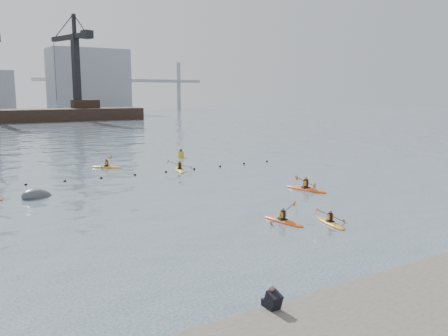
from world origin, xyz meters
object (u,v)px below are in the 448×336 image
(mooring_buoy, at_px, (37,197))
(kayaker_5, at_px, (107,167))
(kayaker_1, at_px, (330,222))
(nav_buoy, at_px, (181,154))
(kayaker_3, at_px, (180,170))
(kayaker_4, at_px, (306,189))
(kayaker_0, at_px, (283,221))

(mooring_buoy, bearing_deg, kayaker_5, 50.43)
(kayaker_1, bearing_deg, kayaker_5, 112.52)
(nav_buoy, bearing_deg, kayaker_3, -117.78)
(kayaker_1, relative_size, kayaker_4, 0.77)
(kayaker_1, bearing_deg, mooring_buoy, 141.60)
(kayaker_4, relative_size, mooring_buoy, 1.60)
(kayaker_1, xyz_separation_m, nav_buoy, (5.45, 28.94, 0.26))
(kayaker_3, relative_size, kayaker_4, 0.94)
(kayaker_4, bearing_deg, kayaker_1, 43.90)
(kayaker_0, height_order, kayaker_3, kayaker_3)
(mooring_buoy, height_order, nav_buoy, nav_buoy)
(kayaker_3, height_order, kayaker_5, kayaker_5)
(kayaker_0, relative_size, nav_buoy, 2.64)
(kayaker_3, relative_size, mooring_buoy, 1.50)
(kayaker_3, bearing_deg, mooring_buoy, -141.92)
(kayaker_0, bearing_deg, kayaker_1, -48.88)
(kayaker_1, relative_size, mooring_buoy, 1.24)
(kayaker_5, xyz_separation_m, mooring_buoy, (-8.41, -10.17, -0.10))
(kayaker_3, xyz_separation_m, mooring_buoy, (-13.60, -4.73, -0.11))
(kayaker_0, relative_size, kayaker_5, 1.10)
(nav_buoy, bearing_deg, kayaker_0, -105.27)
(kayaker_0, distance_m, nav_buoy, 28.22)
(kayaker_1, height_order, kayaker_4, kayaker_4)
(kayaker_0, distance_m, kayaker_4, 9.35)
(kayaker_4, bearing_deg, kayaker_3, -85.32)
(kayaker_5, bearing_deg, mooring_buoy, -175.47)
(kayaker_0, xyz_separation_m, mooring_buoy, (-10.49, 14.30, -0.09))
(kayaker_5, bearing_deg, nav_buoy, -29.77)
(kayaker_5, distance_m, mooring_buoy, 13.19)
(kayaker_4, distance_m, kayaker_5, 20.60)
(mooring_buoy, bearing_deg, kayaker_3, 19.16)
(kayaker_3, bearing_deg, kayaker_5, 152.59)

